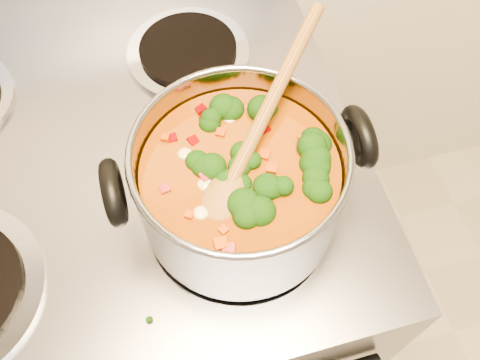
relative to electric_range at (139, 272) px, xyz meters
name	(u,v)px	position (x,y,z in m)	size (l,w,h in m)	color
electric_range	(139,272)	(0.00, 0.00, 0.00)	(0.76, 0.68, 1.08)	gray
stockpot	(240,184)	(0.18, -0.14, 0.53)	(0.30, 0.24, 0.15)	#93939A
wooden_spoon	(248,148)	(0.20, -0.13, 0.58)	(0.22, 0.24, 0.09)	olive
cooktop_crumbs	(229,170)	(0.19, -0.07, 0.46)	(0.05, 0.31, 0.01)	black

